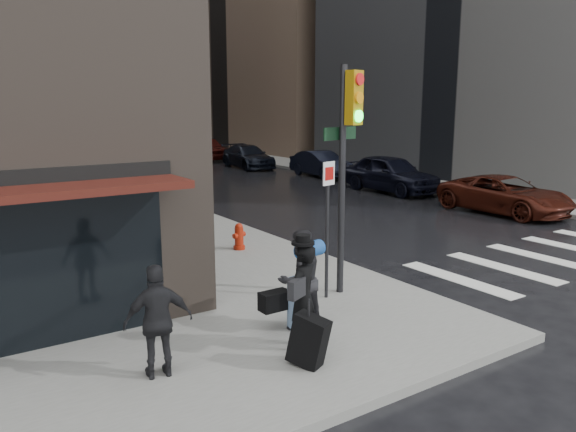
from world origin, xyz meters
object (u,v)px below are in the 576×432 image
(parked_car_3, at_px, (248,156))
(parked_car_4, at_px, (206,148))
(man_jeans, at_px, (299,279))
(parked_car_6, at_px, (157,139))
(parked_car_0, at_px, (505,195))
(parked_car_5, at_px, (180,143))
(man_greycoat, at_px, (158,321))
(parked_car_1, at_px, (390,173))
(fire_hydrant, at_px, (239,238))
(traffic_light, at_px, (346,150))
(man_overcoat, at_px, (304,304))
(parked_car_2, at_px, (321,164))

(parked_car_3, relative_size, parked_car_4, 1.00)
(man_jeans, height_order, parked_car_6, man_jeans)
(parked_car_0, xyz_separation_m, parked_car_5, (0.07, 28.94, 0.08))
(man_jeans, distance_m, man_greycoat, 2.59)
(man_greycoat, relative_size, parked_car_1, 0.33)
(fire_hydrant, relative_size, parked_car_5, 0.15)
(man_greycoat, bearing_deg, parked_car_3, -111.41)
(parked_car_0, bearing_deg, parked_car_3, 91.19)
(traffic_light, relative_size, parked_car_1, 0.92)
(man_overcoat, distance_m, traffic_light, 3.48)
(parked_car_6, bearing_deg, man_greycoat, -107.64)
(man_jeans, distance_m, parked_car_0, 13.09)
(fire_hydrant, height_order, parked_car_6, parked_car_6)
(man_jeans, bearing_deg, traffic_light, -152.10)
(parked_car_4, xyz_separation_m, parked_car_6, (0.92, 11.57, -0.06))
(fire_hydrant, xyz_separation_m, parked_car_2, (11.15, 11.22, 0.22))
(man_jeans, xyz_separation_m, parked_car_1, (12.22, 10.51, -0.18))
(man_greycoat, bearing_deg, parked_car_1, -132.74)
(man_jeans, xyz_separation_m, parked_car_2, (12.81, 16.30, -0.32))
(parked_car_1, bearing_deg, man_jeans, -139.29)
(man_jeans, bearing_deg, parked_car_1, -139.92)
(man_jeans, relative_size, traffic_light, 0.38)
(traffic_light, bearing_deg, parked_car_1, 28.06)
(man_jeans, relative_size, parked_car_4, 0.36)
(man_jeans, relative_size, parked_car_0, 0.35)
(parked_car_3, bearing_deg, parked_car_6, 91.76)
(fire_hydrant, bearing_deg, parked_car_6, 72.30)
(parked_car_3, bearing_deg, parked_car_1, -82.40)
(man_greycoat, relative_size, parked_car_0, 0.34)
(parked_car_0, distance_m, parked_car_3, 17.37)
(man_overcoat, relative_size, traffic_light, 0.41)
(parked_car_5, bearing_deg, parked_car_1, -93.01)
(parked_car_3, bearing_deg, parked_car_0, -83.34)
(man_greycoat, distance_m, parked_car_2, 22.65)
(fire_hydrant, height_order, parked_car_4, parked_car_4)
(man_overcoat, bearing_deg, parked_car_4, -137.80)
(parked_car_3, bearing_deg, parked_car_2, -74.01)
(fire_hydrant, xyz_separation_m, parked_car_0, (10.55, -0.35, 0.20))
(fire_hydrant, distance_m, parked_car_2, 15.82)
(man_greycoat, distance_m, fire_hydrant, 6.88)
(fire_hydrant, height_order, parked_car_1, parked_car_1)
(parked_car_2, bearing_deg, parked_car_6, 92.25)
(parked_car_5, distance_m, parked_car_6, 5.80)
(man_jeans, distance_m, fire_hydrant, 5.37)
(parked_car_1, relative_size, parked_car_4, 1.03)
(traffic_light, bearing_deg, man_greycoat, -177.94)
(man_overcoat, xyz_separation_m, parked_car_0, (12.68, 5.51, -0.25))
(man_greycoat, xyz_separation_m, parked_car_6, (15.20, 39.77, -0.22))
(parked_car_4, bearing_deg, traffic_light, -109.85)
(man_overcoat, bearing_deg, parked_car_5, -135.09)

